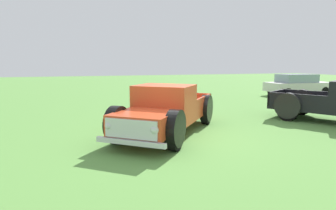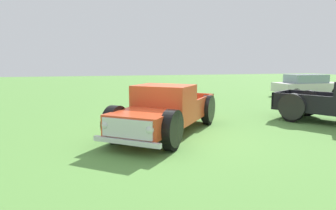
{
  "view_description": "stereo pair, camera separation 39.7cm",
  "coord_description": "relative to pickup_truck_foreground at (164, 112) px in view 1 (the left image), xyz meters",
  "views": [
    {
      "loc": [
        8.11,
        -2.73,
        2.27
      ],
      "look_at": [
        -0.59,
        -0.02,
        0.9
      ],
      "focal_mm": 30.83,
      "sensor_mm": 36.0,
      "label": 1
    },
    {
      "loc": [
        8.22,
        -2.35,
        2.27
      ],
      "look_at": [
        -0.59,
        -0.02,
        0.9
      ],
      "focal_mm": 30.83,
      "sensor_mm": 36.0,
      "label": 2
    }
  ],
  "objects": [
    {
      "name": "ground_plane",
      "position": [
        0.29,
        0.25,
        -0.74
      ],
      "size": [
        80.0,
        80.0,
        0.0
      ],
      "primitive_type": "plane",
      "color": "#5B9342"
    },
    {
      "name": "pickup_truck_foreground",
      "position": [
        0.0,
        0.0,
        0.0
      ],
      "size": [
        5.12,
        4.56,
        1.56
      ],
      "color": "#D14723",
      "rests_on": "ground_plane"
    },
    {
      "name": "sedan_distant_a",
      "position": [
        -7.58,
        11.68,
        0.01
      ],
      "size": [
        1.81,
        4.33,
        1.44
      ],
      "color": "silver",
      "rests_on": "ground_plane"
    }
  ]
}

